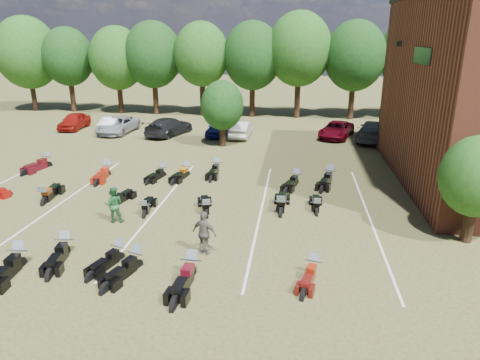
% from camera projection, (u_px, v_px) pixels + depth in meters
% --- Properties ---
extents(ground, '(160.00, 160.00, 0.00)m').
position_uv_depth(ground, '(207.00, 237.00, 17.74)').
color(ground, brown).
rests_on(ground, ground).
extents(car_0, '(1.98, 4.33, 1.44)m').
position_uv_depth(car_0, '(74.00, 121.00, 38.44)').
color(car_0, maroon).
rests_on(car_0, ground).
extents(car_1, '(1.47, 4.09, 1.34)m').
position_uv_depth(car_1, '(115.00, 124.00, 37.55)').
color(car_1, silver).
rests_on(car_1, ground).
extents(car_2, '(2.52, 5.09, 1.39)m').
position_uv_depth(car_2, '(118.00, 125.00, 36.79)').
color(car_2, gray).
rests_on(car_2, ground).
extents(car_3, '(3.50, 5.52, 1.49)m').
position_uv_depth(car_3, '(169.00, 126.00, 36.00)').
color(car_3, black).
rests_on(car_3, ground).
extents(car_4, '(1.92, 4.15, 1.38)m').
position_uv_depth(car_4, '(219.00, 128.00, 35.79)').
color(car_4, navy).
rests_on(car_4, ground).
extents(car_5, '(1.59, 4.27, 1.39)m').
position_uv_depth(car_5, '(241.00, 129.00, 35.25)').
color(car_5, '#9D9E99').
rests_on(car_5, ground).
extents(car_6, '(3.50, 5.17, 1.32)m').
position_uv_depth(car_6, '(336.00, 130.00, 35.08)').
color(car_6, '#550412').
rests_on(car_6, ground).
extents(car_7, '(3.63, 5.92, 1.60)m').
position_uv_depth(car_7, '(374.00, 131.00, 33.91)').
color(car_7, '#3A3B3F').
rests_on(car_7, ground).
extents(person_green, '(0.93, 0.80, 1.65)m').
position_uv_depth(person_green, '(114.00, 205.00, 18.93)').
color(person_green, '#225B2D').
rests_on(person_green, ground).
extents(person_grey, '(1.10, 0.75, 1.74)m').
position_uv_depth(person_grey, '(204.00, 233.00, 16.05)').
color(person_grey, '#57534A').
rests_on(person_grey, ground).
extents(motorcycle_1, '(1.15, 2.41, 1.29)m').
position_uv_depth(motorcycle_1, '(66.00, 254.00, 16.29)').
color(motorcycle_1, black).
rests_on(motorcycle_1, ground).
extents(motorcycle_2, '(1.01, 2.51, 1.36)m').
position_uv_depth(motorcycle_2, '(21.00, 267.00, 15.40)').
color(motorcycle_2, black).
rests_on(motorcycle_2, ground).
extents(motorcycle_3, '(1.31, 2.33, 1.24)m').
position_uv_depth(motorcycle_3, '(137.00, 268.00, 15.31)').
color(motorcycle_3, black).
rests_on(motorcycle_3, ground).
extents(motorcycle_4, '(1.19, 2.14, 1.14)m').
position_uv_depth(motorcycle_4, '(119.00, 260.00, 15.88)').
color(motorcycle_4, black).
rests_on(motorcycle_4, ground).
extents(motorcycle_5, '(0.92, 2.49, 1.36)m').
position_uv_depth(motorcycle_5, '(192.00, 277.00, 14.75)').
color(motorcycle_5, black).
rests_on(motorcycle_5, ground).
extents(motorcycle_6, '(1.09, 2.09, 1.11)m').
position_uv_depth(motorcycle_6, '(313.00, 275.00, 14.88)').
color(motorcycle_6, '#4E0F0B').
rests_on(motorcycle_6, ground).
extents(motorcycle_8, '(1.09, 2.52, 1.36)m').
position_uv_depth(motorcycle_8, '(45.00, 204.00, 21.25)').
color(motorcycle_8, black).
rests_on(motorcycle_8, ground).
extents(motorcycle_9, '(1.13, 2.17, 1.15)m').
position_uv_depth(motorcycle_9, '(114.00, 206.00, 20.92)').
color(motorcycle_9, black).
rests_on(motorcycle_9, ground).
extents(motorcycle_10, '(0.93, 2.18, 1.18)m').
position_uv_depth(motorcycle_10, '(145.00, 216.00, 19.76)').
color(motorcycle_10, black).
rests_on(motorcycle_10, ground).
extents(motorcycle_11, '(1.30, 2.36, 1.25)m').
position_uv_depth(motorcycle_11, '(207.00, 216.00, 19.77)').
color(motorcycle_11, black).
rests_on(motorcycle_11, ground).
extents(motorcycle_12, '(0.68, 2.11, 1.18)m').
position_uv_depth(motorcycle_12, '(316.00, 214.00, 20.02)').
color(motorcycle_12, black).
rests_on(motorcycle_12, ground).
extents(motorcycle_13, '(0.82, 2.54, 1.41)m').
position_uv_depth(motorcycle_13, '(281.00, 215.00, 19.90)').
color(motorcycle_13, black).
rests_on(motorcycle_13, ground).
extents(motorcycle_14, '(1.33, 2.62, 1.40)m').
position_uv_depth(motorcycle_14, '(48.00, 167.00, 27.30)').
color(motorcycle_14, '#420912').
rests_on(motorcycle_14, ground).
extents(motorcycle_15, '(0.96, 2.48, 1.35)m').
position_uv_depth(motorcycle_15, '(108.00, 176.00, 25.57)').
color(motorcycle_15, maroon).
rests_on(motorcycle_15, ground).
extents(motorcycle_16, '(1.19, 2.20, 1.17)m').
position_uv_depth(motorcycle_16, '(163.00, 177.00, 25.42)').
color(motorcycle_16, black).
rests_on(motorcycle_16, ground).
extents(motorcycle_17, '(1.19, 2.35, 1.25)m').
position_uv_depth(motorcycle_17, '(187.00, 176.00, 25.51)').
color(motorcycle_17, black).
rests_on(motorcycle_17, ground).
extents(motorcycle_18, '(0.81, 2.37, 1.31)m').
position_uv_depth(motorcycle_18, '(217.00, 173.00, 26.16)').
color(motorcycle_18, black).
rests_on(motorcycle_18, ground).
extents(motorcycle_19, '(1.47, 2.64, 1.40)m').
position_uv_depth(motorcycle_19, '(329.00, 182.00, 24.44)').
color(motorcycle_19, black).
rests_on(motorcycle_19, ground).
extents(motorcycle_20, '(1.39, 2.36, 1.25)m').
position_uv_depth(motorcycle_20, '(296.00, 184.00, 24.07)').
color(motorcycle_20, black).
rests_on(motorcycle_20, ground).
extents(tree_line, '(56.00, 6.00, 9.79)m').
position_uv_depth(tree_line, '(254.00, 54.00, 43.13)').
color(tree_line, black).
rests_on(tree_line, ground).
extents(young_tree_near_building, '(2.80, 2.80, 4.16)m').
position_uv_depth(young_tree_near_building, '(477.00, 177.00, 16.49)').
color(young_tree_near_building, black).
rests_on(young_tree_near_building, ground).
extents(young_tree_midfield, '(3.20, 3.20, 4.70)m').
position_uv_depth(young_tree_midfield, '(222.00, 105.00, 31.58)').
color(young_tree_midfield, black).
rests_on(young_tree_midfield, ground).
extents(parking_lines, '(20.10, 14.00, 0.01)m').
position_uv_depth(parking_lines, '(159.00, 206.00, 20.93)').
color(parking_lines, silver).
rests_on(parking_lines, ground).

